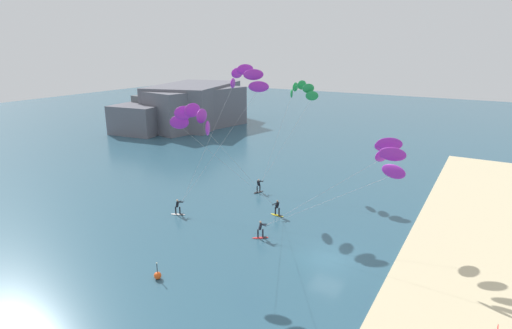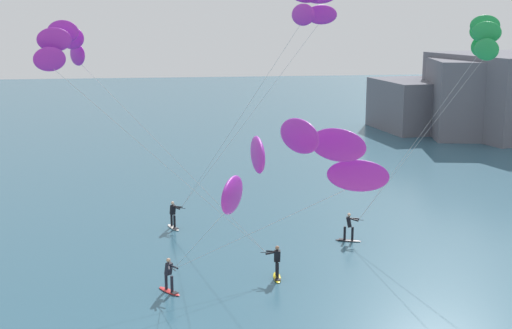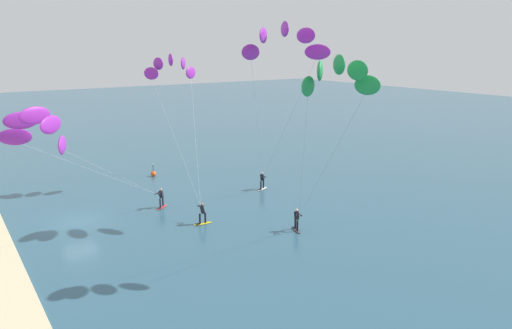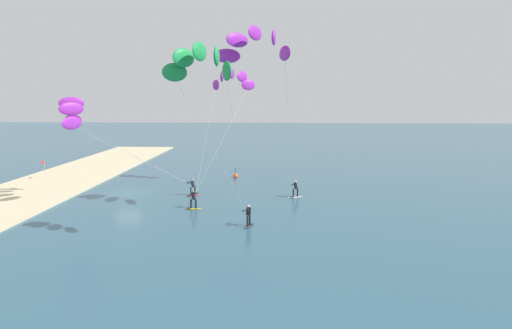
{
  "view_description": "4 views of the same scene",
  "coord_description": "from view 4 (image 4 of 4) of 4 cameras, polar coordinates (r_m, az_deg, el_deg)",
  "views": [
    {
      "loc": [
        -28.89,
        -10.13,
        16.76
      ],
      "look_at": [
        3.57,
        8.9,
        5.83
      ],
      "focal_mm": 28.85,
      "sensor_mm": 36.0,
      "label": 1
    },
    {
      "loc": [
        0.49,
        -24.13,
        12.79
      ],
      "look_at": [
        4.94,
        9.1,
        5.48
      ],
      "focal_mm": 48.6,
      "sensor_mm": 36.0,
      "label": 2
    },
    {
      "loc": [
        36.55,
        -8.1,
        13.19
      ],
      "look_at": [
        5.77,
        12.61,
        3.98
      ],
      "focal_mm": 33.69,
      "sensor_mm": 36.0,
      "label": 3
    },
    {
      "loc": [
        43.52,
        15.03,
        9.68
      ],
      "look_at": [
        4.12,
        13.01,
        3.69
      ],
      "focal_mm": 31.83,
      "sensor_mm": 36.0,
      "label": 4
    }
  ],
  "objects": [
    {
      "name": "kitesurfer_downwind",
      "position": [
        35.42,
        0.11,
        14.14
      ],
      "size": [
        10.22,
        7.49,
        14.88
      ],
      "color": "white",
      "rests_on": "ground"
    },
    {
      "name": "sand_strip",
      "position": [
        51.14,
        -26.54,
        -3.1
      ],
      "size": [
        80.0,
        10.41,
        0.16
      ],
      "primitive_type": "cube",
      "color": "beige",
      "rests_on": "ground"
    },
    {
      "name": "kitesurfer_far_out",
      "position": [
        42.85,
        -21.61,
        5.74
      ],
      "size": [
        8.05,
        12.38,
        9.58
      ],
      "color": "red",
      "rests_on": "ground"
    },
    {
      "name": "marker_buoy",
      "position": [
        53.85,
        -2.59,
        -1.4
      ],
      "size": [
        0.56,
        0.56,
        1.38
      ],
      "color": "#EA5119",
      "rests_on": "ground"
    },
    {
      "name": "kitesurfer_mid_water",
      "position": [
        47.5,
        -3.24,
        10.06
      ],
      "size": [
        11.35,
        5.62,
        12.51
      ],
      "color": "yellow",
      "rests_on": "ground"
    },
    {
      "name": "beach_flag",
      "position": [
        57.27,
        -25.11,
        -0.19
      ],
      "size": [
        0.57,
        0.05,
        2.2
      ],
      "color": "gray",
      "rests_on": "sand_strip"
    },
    {
      "name": "kitesurfer_nearshore",
      "position": [
        27.16,
        -6.7,
        11.56
      ],
      "size": [
        8.4,
        5.15,
        12.74
      ],
      "color": "#333338",
      "rests_on": "ground"
    },
    {
      "name": "ground_plane",
      "position": [
        47.05,
        -15.79,
        -3.56
      ],
      "size": [
        240.0,
        240.0,
        0.0
      ],
      "primitive_type": "plane",
      "color": "#2D566B"
    }
  ]
}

